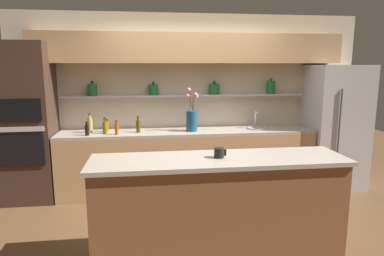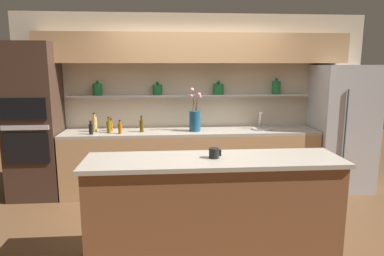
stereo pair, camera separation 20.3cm
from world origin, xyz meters
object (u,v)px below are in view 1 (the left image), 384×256
object	(u,v)px
bottle_sauce_3	(87,130)
sink_fixture	(257,127)
bottle_oil_1	(105,127)
flower_vase	(192,119)
coffee_mug	(219,153)
bottle_oil_4	(138,126)
bottle_sauce_0	(117,129)
oven_tower	(27,123)
refrigerator	(335,127)
bottle_sauce_5	(107,126)
bottle_spirit_2	(90,125)

from	to	relation	value
bottle_sauce_3	sink_fixture	bearing A→B (deg)	4.38
bottle_oil_1	bottle_sauce_3	size ratio (longest dim) A/B	1.17
flower_vase	bottle_sauce_3	bearing A→B (deg)	-174.98
coffee_mug	flower_vase	bearing A→B (deg)	90.34
bottle_oil_4	bottle_sauce_0	bearing A→B (deg)	-157.91
sink_fixture	bottle_sauce_0	world-z (taller)	sink_fixture
flower_vase	bottle_oil_1	bearing A→B (deg)	-179.14
oven_tower	sink_fixture	size ratio (longest dim) A/B	7.52
refrigerator	bottle_oil_4	xyz separation A→B (m)	(-2.96, -0.01, 0.08)
flower_vase	bottle_oil_1	distance (m)	1.22
bottle_sauce_3	bottle_oil_4	distance (m)	0.69
bottle_sauce_3	bottle_sauce_5	world-z (taller)	bottle_sauce_3
refrigerator	bottle_sauce_0	size ratio (longest dim) A/B	9.54
bottle_oil_4	flower_vase	bearing A→B (deg)	0.01
flower_vase	coffee_mug	distance (m)	1.82
refrigerator	flower_vase	bearing A→B (deg)	-179.73
sink_fixture	coffee_mug	xyz separation A→B (m)	(-0.98, -1.88, 0.12)
bottle_spirit_2	bottle_oil_4	size ratio (longest dim) A/B	1.18
bottle_oil_4	bottle_sauce_5	world-z (taller)	bottle_oil_4
bottle_sauce_3	refrigerator	bearing A→B (deg)	2.15
bottle_spirit_2	bottle_sauce_5	distance (m)	0.23
bottle_oil_4	coffee_mug	bearing A→B (deg)	-67.13
refrigerator	coffee_mug	xyz separation A→B (m)	(-2.19, -1.83, 0.14)
bottle_oil_4	bottle_oil_1	bearing A→B (deg)	-177.73
bottle_spirit_2	flower_vase	bearing A→B (deg)	-2.65
oven_tower	flower_vase	size ratio (longest dim) A/B	3.46
refrigerator	bottle_spirit_2	xyz separation A→B (m)	(-3.62, 0.06, 0.11)
bottle_sauce_5	refrigerator	bearing A→B (deg)	-1.59
oven_tower	sink_fixture	bearing A→B (deg)	0.22
oven_tower	bottle_sauce_5	distance (m)	1.05
bottle_oil_1	flower_vase	bearing A→B (deg)	0.86
bottle_spirit_2	refrigerator	bearing A→B (deg)	-0.88
sink_fixture	bottle_spirit_2	size ratio (longest dim) A/B	1.06
sink_fixture	bottle_sauce_5	world-z (taller)	sink_fixture
flower_vase	bottle_sauce_5	size ratio (longest dim) A/B	3.42
bottle_oil_1	bottle_sauce_5	world-z (taller)	bottle_oil_1
oven_tower	bottle_sauce_3	xyz separation A→B (m)	(0.81, -0.17, -0.08)
flower_vase	bottle_sauce_5	world-z (taller)	flower_vase
sink_fixture	bottle_sauce_5	xyz separation A→B (m)	(-2.19, 0.05, 0.05)
sink_fixture	refrigerator	bearing A→B (deg)	-2.31
bottle_oil_1	bottle_sauce_5	xyz separation A→B (m)	(0.01, 0.12, -0.01)
sink_fixture	bottle_sauce_0	xyz separation A→B (m)	(-2.03, -0.18, 0.06)
bottle_sauce_0	bottle_sauce_5	size ratio (longest dim) A/B	1.07
refrigerator	bottle_sauce_3	size ratio (longest dim) A/B	9.74
sink_fixture	bottle_oil_1	distance (m)	2.20
flower_vase	oven_tower	bearing A→B (deg)	178.80
bottle_sauce_5	bottle_oil_4	bearing A→B (deg)	-13.34
bottle_sauce_0	bottle_sauce_5	xyz separation A→B (m)	(-0.15, 0.22, -0.00)
bottle_sauce_0	refrigerator	bearing A→B (deg)	2.25
sink_fixture	bottle_oil_1	world-z (taller)	sink_fixture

